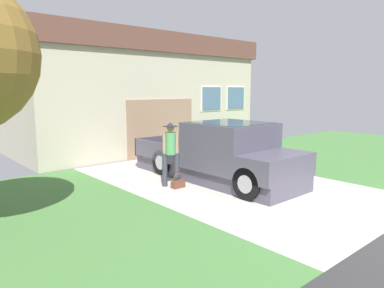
# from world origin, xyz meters

# --- Properties ---
(pickup_truck) EXTENTS (2.21, 5.51, 1.73)m
(pickup_truck) POSITION_xyz_m (0.10, 4.56, 0.77)
(pickup_truck) COLOR #4A4757
(pickup_truck) RESTS_ON ground
(person_with_hat) EXTENTS (0.41, 0.40, 1.76)m
(person_with_hat) POSITION_xyz_m (-1.43, 5.18, 0.99)
(person_with_hat) COLOR #333842
(person_with_hat) RESTS_ON ground
(handbag) EXTENTS (0.36, 0.19, 0.40)m
(handbag) POSITION_xyz_m (-1.39, 4.91, 0.11)
(handbag) COLOR brown
(handbag) RESTS_ON ground
(house_with_garage) EXTENTS (10.65, 6.90, 4.89)m
(house_with_garage) POSITION_xyz_m (1.41, 12.38, 2.47)
(house_with_garage) COLOR #BAB39B
(house_with_garage) RESTS_ON ground
(wheeled_trash_bin) EXTENTS (0.60, 0.72, 1.04)m
(wheeled_trash_bin) POSITION_xyz_m (3.43, 8.05, 0.56)
(wheeled_trash_bin) COLOR #286B38
(wheeled_trash_bin) RESTS_ON ground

